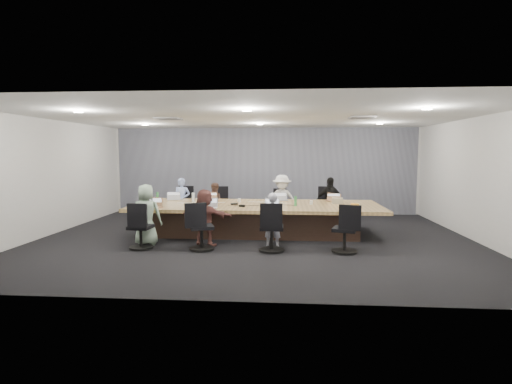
# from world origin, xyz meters

# --- Properties ---
(floor) EXTENTS (10.00, 8.00, 0.00)m
(floor) POSITION_xyz_m (0.00, 0.00, 0.00)
(floor) COLOR black
(floor) RESTS_ON ground
(ceiling) EXTENTS (10.00, 8.00, 0.00)m
(ceiling) POSITION_xyz_m (0.00, 0.00, 2.80)
(ceiling) COLOR white
(ceiling) RESTS_ON wall_back
(wall_back) EXTENTS (10.00, 0.00, 2.80)m
(wall_back) POSITION_xyz_m (0.00, 4.00, 1.40)
(wall_back) COLOR beige
(wall_back) RESTS_ON ground
(wall_front) EXTENTS (10.00, 0.00, 2.80)m
(wall_front) POSITION_xyz_m (0.00, -4.00, 1.40)
(wall_front) COLOR beige
(wall_front) RESTS_ON ground
(wall_left) EXTENTS (0.00, 8.00, 2.80)m
(wall_left) POSITION_xyz_m (-5.00, 0.00, 1.40)
(wall_left) COLOR beige
(wall_left) RESTS_ON ground
(wall_right) EXTENTS (0.00, 8.00, 2.80)m
(wall_right) POSITION_xyz_m (5.00, 0.00, 1.40)
(wall_right) COLOR beige
(wall_right) RESTS_ON ground
(curtain) EXTENTS (9.80, 0.04, 2.80)m
(curtain) POSITION_xyz_m (0.00, 3.92, 1.40)
(curtain) COLOR gray
(curtain) RESTS_ON ground
(conference_table) EXTENTS (6.00, 2.20, 0.74)m
(conference_table) POSITION_xyz_m (0.00, 0.50, 0.40)
(conference_table) COLOR #3D281F
(conference_table) RESTS_ON ground
(chair_0) EXTENTS (0.60, 0.60, 0.83)m
(chair_0) POSITION_xyz_m (-2.22, 2.20, 0.41)
(chair_0) COLOR black
(chair_0) RESTS_ON ground
(chair_1) EXTENTS (0.65, 0.65, 0.82)m
(chair_1) POSITION_xyz_m (-1.24, 2.20, 0.41)
(chair_1) COLOR black
(chair_1) RESTS_ON ground
(chair_2) EXTENTS (0.61, 0.61, 0.72)m
(chair_2) POSITION_xyz_m (0.61, 2.20, 0.36)
(chair_2) COLOR black
(chair_2) RESTS_ON ground
(chair_3) EXTENTS (0.66, 0.66, 0.85)m
(chair_3) POSITION_xyz_m (1.92, 2.20, 0.42)
(chair_3) COLOR black
(chair_3) RESTS_ON ground
(chair_4) EXTENTS (0.56, 0.56, 0.76)m
(chair_4) POSITION_xyz_m (-2.28, -1.20, 0.38)
(chair_4) COLOR black
(chair_4) RESTS_ON ground
(chair_5) EXTENTS (0.69, 0.69, 0.80)m
(chair_5) POSITION_xyz_m (-1.00, -1.20, 0.40)
(chair_5) COLOR black
(chair_5) RESTS_ON ground
(chair_6) EXTENTS (0.56, 0.56, 0.82)m
(chair_6) POSITION_xyz_m (0.44, -1.20, 0.41)
(chair_6) COLOR black
(chair_6) RESTS_ON ground
(chair_7) EXTENTS (0.66, 0.66, 0.79)m
(chair_7) POSITION_xyz_m (1.90, -1.20, 0.39)
(chair_7) COLOR black
(chair_7) RESTS_ON ground
(person_0) EXTENTS (0.48, 0.32, 1.29)m
(person_0) POSITION_xyz_m (-2.22, 1.85, 0.64)
(person_0) COLOR #94A8DF
(person_0) RESTS_ON ground
(laptop_0) EXTENTS (0.38, 0.29, 0.02)m
(laptop_0) POSITION_xyz_m (-2.22, 1.30, 0.75)
(laptop_0) COLOR #B2B2B7
(laptop_0) RESTS_ON conference_table
(person_1) EXTENTS (0.65, 0.56, 1.15)m
(person_1) POSITION_xyz_m (-1.24, 1.85, 0.58)
(person_1) COLOR #50362B
(person_1) RESTS_ON ground
(laptop_1) EXTENTS (0.38, 0.29, 0.02)m
(laptop_1) POSITION_xyz_m (-1.24, 1.30, 0.75)
(laptop_1) COLOR #8C6647
(laptop_1) RESTS_ON conference_table
(person_2) EXTENTS (0.91, 0.54, 1.38)m
(person_2) POSITION_xyz_m (0.61, 1.85, 0.69)
(person_2) COLOR silver
(person_2) RESTS_ON ground
(laptop_2) EXTENTS (0.36, 0.28, 0.02)m
(laptop_2) POSITION_xyz_m (0.61, 1.30, 0.75)
(laptop_2) COLOR #B2B2B7
(laptop_2) RESTS_ON conference_table
(person_3) EXTENTS (0.84, 0.51, 1.33)m
(person_3) POSITION_xyz_m (1.92, 1.85, 0.66)
(person_3) COLOR black
(person_3) RESTS_ON ground
(laptop_3) EXTENTS (0.39, 0.31, 0.02)m
(laptop_3) POSITION_xyz_m (1.92, 1.30, 0.75)
(laptop_3) COLOR #8C6647
(laptop_3) RESTS_ON conference_table
(person_4) EXTENTS (0.68, 0.48, 1.33)m
(person_4) POSITION_xyz_m (-2.28, -0.85, 0.66)
(person_4) COLOR #8DA891
(person_4) RESTS_ON ground
(laptop_4) EXTENTS (0.36, 0.27, 0.02)m
(laptop_4) POSITION_xyz_m (-2.28, -0.30, 0.75)
(laptop_4) COLOR #8C6647
(laptop_4) RESTS_ON conference_table
(person_5) EXTENTS (1.20, 0.60, 1.23)m
(person_5) POSITION_xyz_m (-1.00, -0.85, 0.62)
(person_5) COLOR brown
(person_5) RESTS_ON ground
(laptop_5) EXTENTS (0.32, 0.22, 0.02)m
(laptop_5) POSITION_xyz_m (-1.00, -0.30, 0.75)
(laptop_5) COLOR #B2B2B7
(laptop_5) RESTS_ON conference_table
(person_6) EXTENTS (0.45, 0.32, 1.17)m
(person_6) POSITION_xyz_m (0.44, -0.85, 0.58)
(person_6) COLOR #9B9CAD
(person_6) RESTS_ON ground
(laptop_6) EXTENTS (0.38, 0.30, 0.02)m
(laptop_6) POSITION_xyz_m (0.44, -0.30, 0.75)
(laptop_6) COLOR #B2B2B7
(laptop_6) RESTS_ON conference_table
(bottle_green_left) EXTENTS (0.07, 0.07, 0.23)m
(bottle_green_left) POSITION_xyz_m (-2.65, 1.03, 0.85)
(bottle_green_left) COLOR #378D44
(bottle_green_left) RESTS_ON conference_table
(bottle_green_right) EXTENTS (0.08, 0.08, 0.23)m
(bottle_green_right) POSITION_xyz_m (0.95, 0.24, 0.86)
(bottle_green_right) COLOR #378D44
(bottle_green_right) RESTS_ON conference_table
(bottle_clear) EXTENTS (0.08, 0.08, 0.24)m
(bottle_clear) POSITION_xyz_m (-1.64, 0.81, 0.86)
(bottle_clear) COLOR silver
(bottle_clear) RESTS_ON conference_table
(cup_white_far) EXTENTS (0.09, 0.09, 0.10)m
(cup_white_far) POSITION_xyz_m (-0.46, 0.88, 0.79)
(cup_white_far) COLOR white
(cup_white_far) RESTS_ON conference_table
(cup_white_near) EXTENTS (0.08, 0.08, 0.09)m
(cup_white_near) POSITION_xyz_m (1.34, 0.60, 0.78)
(cup_white_near) COLOR white
(cup_white_near) RESTS_ON conference_table
(mug_brown) EXTENTS (0.11, 0.11, 0.12)m
(mug_brown) POSITION_xyz_m (-2.65, 0.40, 0.80)
(mug_brown) COLOR brown
(mug_brown) RESTS_ON conference_table
(mic_left) EXTENTS (0.19, 0.15, 0.03)m
(mic_left) POSITION_xyz_m (-0.53, 0.38, 0.76)
(mic_left) COLOR black
(mic_left) RESTS_ON conference_table
(mic_right) EXTENTS (0.17, 0.14, 0.03)m
(mic_right) POSITION_xyz_m (0.50, 0.35, 0.75)
(mic_right) COLOR black
(mic_right) RESTS_ON conference_table
(stapler) EXTENTS (0.15, 0.07, 0.06)m
(stapler) POSITION_xyz_m (-0.29, -0.03, 0.77)
(stapler) COLOR black
(stapler) RESTS_ON conference_table
(canvas_bag) EXTENTS (0.28, 0.20, 0.14)m
(canvas_bag) POSITION_xyz_m (1.99, 0.77, 0.81)
(canvas_bag) COLOR tan
(canvas_bag) RESTS_ON conference_table
(snack_packet) EXTENTS (0.22, 0.17, 0.04)m
(snack_packet) POSITION_xyz_m (2.38, 0.50, 0.76)
(snack_packet) COLOR orange
(snack_packet) RESTS_ON conference_table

